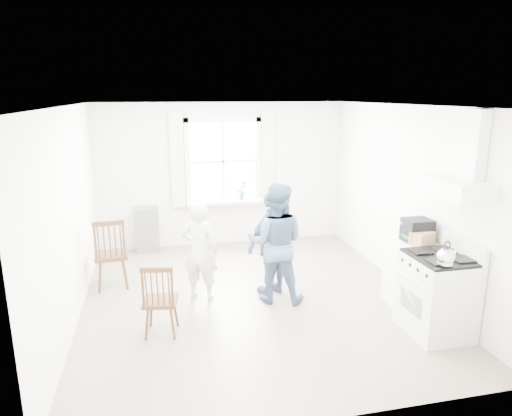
% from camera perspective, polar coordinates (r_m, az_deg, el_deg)
% --- Properties ---
extents(room_shell, '(4.62, 5.12, 2.64)m').
position_cam_1_polar(room_shell, '(5.97, -0.51, 0.11)').
color(room_shell, gray).
rests_on(room_shell, ground).
extents(window_assembly, '(1.88, 0.24, 1.70)m').
position_cam_1_polar(window_assembly, '(8.30, -4.10, 5.20)').
color(window_assembly, white).
rests_on(window_assembly, room_shell).
extents(range_hood, '(0.45, 0.76, 0.94)m').
position_cam_1_polar(range_hood, '(5.49, 24.42, 4.00)').
color(range_hood, white).
rests_on(range_hood, room_shell).
extents(shelf_unit, '(0.40, 0.30, 0.80)m').
position_cam_1_polar(shelf_unit, '(8.33, -13.42, -2.62)').
color(shelf_unit, slate).
rests_on(shelf_unit, ground).
extents(gas_stove, '(0.68, 0.76, 1.12)m').
position_cam_1_polar(gas_stove, '(5.79, 21.69, -9.94)').
color(gas_stove, silver).
rests_on(gas_stove, ground).
extents(kettle, '(0.20, 0.20, 0.28)m').
position_cam_1_polar(kettle, '(5.31, 22.65, -5.70)').
color(kettle, silver).
rests_on(kettle, gas_stove).
extents(low_cabinet, '(0.50, 0.55, 0.90)m').
position_cam_1_polar(low_cabinet, '(6.38, 18.66, -7.77)').
color(low_cabinet, white).
rests_on(low_cabinet, ground).
extents(stereo_stack, '(0.33, 0.30, 0.30)m').
position_cam_1_polar(stereo_stack, '(6.18, 19.50, -2.64)').
color(stereo_stack, black).
rests_on(stereo_stack, low_cabinet).
extents(cardboard_box, '(0.32, 0.27, 0.17)m').
position_cam_1_polar(cardboard_box, '(6.07, 20.04, -3.61)').
color(cardboard_box, '#A37A4F').
rests_on(cardboard_box, low_cabinet).
extents(windsor_chair_a, '(0.48, 0.48, 1.05)m').
position_cam_1_polar(windsor_chair_a, '(6.77, -17.76, -4.66)').
color(windsor_chair_a, '#402414').
rests_on(windsor_chair_a, ground).
extents(windsor_chair_b, '(0.44, 0.43, 0.90)m').
position_cam_1_polar(windsor_chair_b, '(5.36, -12.07, -10.42)').
color(windsor_chair_b, '#402414').
rests_on(windsor_chair_b, ground).
extents(person_left, '(0.66, 0.66, 1.37)m').
position_cam_1_polar(person_left, '(6.21, -7.04, -5.37)').
color(person_left, silver).
rests_on(person_left, ground).
extents(person_mid, '(1.01, 1.01, 1.63)m').
position_cam_1_polar(person_mid, '(6.09, 2.48, -4.39)').
color(person_mid, '#466282').
rests_on(person_mid, ground).
extents(person_right, '(1.15, 1.15, 1.47)m').
position_cam_1_polar(person_right, '(6.32, 2.15, -4.47)').
color(person_right, navy).
rests_on(person_right, ground).
extents(potted_plant, '(0.21, 0.21, 0.35)m').
position_cam_1_polar(potted_plant, '(8.35, -1.70, 2.24)').
color(potted_plant, '#2E6935').
rests_on(potted_plant, window_assembly).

